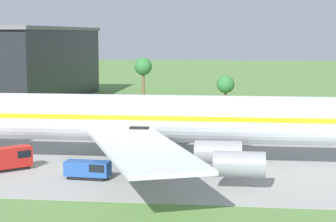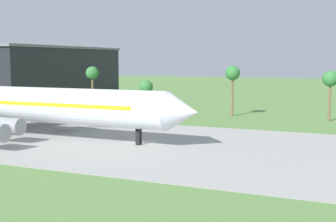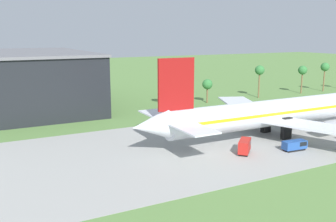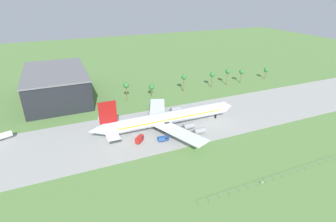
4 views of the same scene
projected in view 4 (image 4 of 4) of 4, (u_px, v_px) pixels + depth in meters
ground_plane at (213, 117)px, 145.57m from camera, size 600.00×600.00×0.00m
taxiway_strip at (213, 117)px, 145.57m from camera, size 320.00×44.00×0.02m
jet_airliner at (168, 118)px, 131.43m from camera, size 77.70×57.87×19.41m
baggage_tug at (140, 139)px, 120.82m from camera, size 5.02×4.90×2.90m
fuel_truck at (164, 139)px, 121.99m from camera, size 5.40×2.46×2.11m
perimeter_fence at (291, 172)px, 99.13m from camera, size 80.10×0.10×2.10m
no_stopping_sign at (262, 183)px, 93.98m from camera, size 0.44×0.08×1.68m
terminal_building at (57, 85)px, 167.28m from camera, size 36.72×61.20×18.37m
palm_tree_row at (205, 77)px, 184.02m from camera, size 115.91×3.60×12.39m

